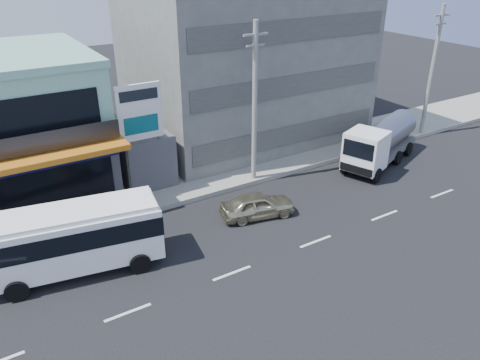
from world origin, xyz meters
name	(u,v)px	position (x,y,z in m)	size (l,w,h in m)	color
ground	(232,273)	(0.00, 0.00, 0.00)	(120.00, 120.00, 0.00)	black
sidewalk	(224,171)	(5.00, 9.50, 0.15)	(70.00, 5.00, 0.30)	gray
concrete_building	(244,46)	(10.00, 15.00, 7.00)	(16.00, 12.00, 14.00)	gray
gap_structure	(137,152)	(0.00, 12.00, 1.75)	(3.00, 6.00, 3.50)	#424247
satellite_dish	(140,130)	(0.00, 11.00, 3.58)	(1.50, 1.50, 0.15)	slate
billboard	(140,119)	(-0.50, 9.20, 4.93)	(2.60, 0.18, 6.90)	gray
utility_pole_near	(255,105)	(6.00, 7.40, 5.15)	(1.60, 0.30, 10.00)	#999993
utility_pole_far	(432,72)	(22.00, 7.40, 5.15)	(1.60, 0.30, 10.00)	#999993
minibus	(74,235)	(-5.93, 3.92, 1.92)	(8.00, 3.73, 3.22)	white
sedan	(257,205)	(3.85, 3.70, 0.71)	(1.67, 4.16, 1.42)	beige
tanker_truck	(380,142)	(14.91, 5.26, 1.63)	(8.02, 4.77, 3.04)	white
motorcycle_rider	(112,233)	(-4.00, 4.93, 0.82)	(2.06, 1.28, 2.50)	maroon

